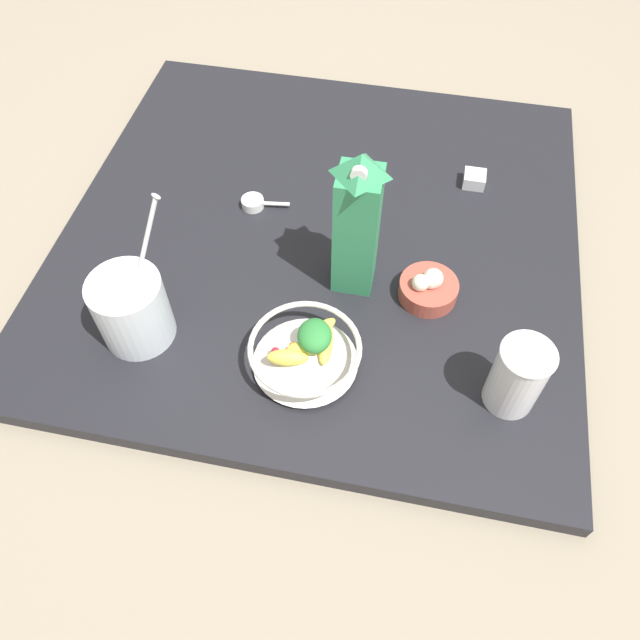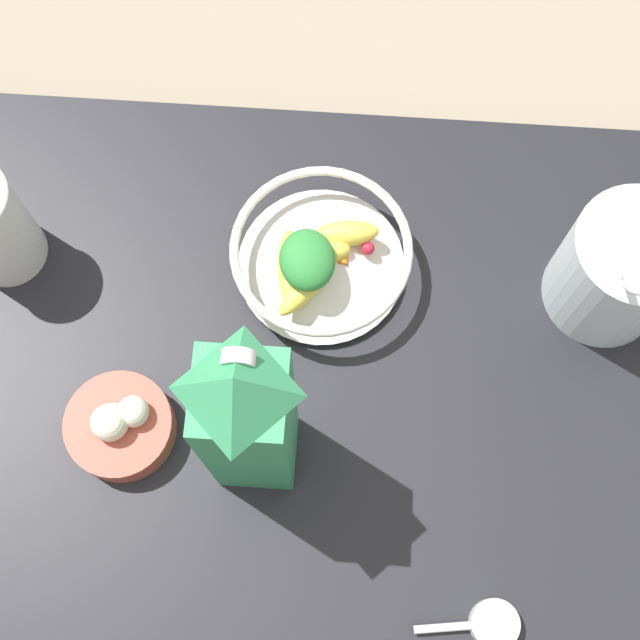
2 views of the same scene
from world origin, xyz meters
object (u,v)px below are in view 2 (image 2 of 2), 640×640
Objects in this scene: milk_carton at (249,421)px; yogurt_tub at (621,267)px; fruit_bowl at (320,257)px; garlic_bowl at (120,425)px.

yogurt_tub is at bearing -150.85° from milk_carton.
fruit_bowl is 0.64× the size of milk_carton.
yogurt_tub is 2.39× the size of garlic_bowl.
milk_carton is at bearing 174.85° from garlic_bowl.
milk_carton reaches higher than yogurt_tub.
milk_carton is 1.15× the size of yogurt_tub.
fruit_bowl reaches higher than garlic_bowl.
fruit_bowl is 0.27m from garlic_bowl.
yogurt_tub reaches higher than garlic_bowl.
yogurt_tub is (-0.31, 0.01, 0.04)m from fruit_bowl.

